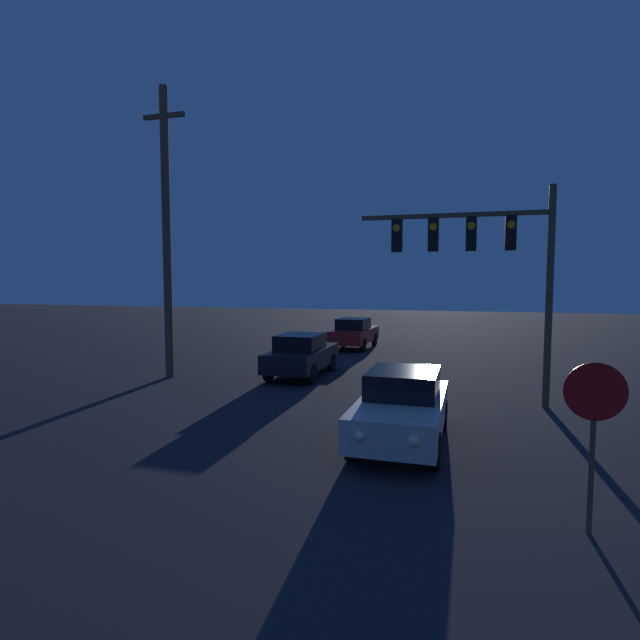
{
  "coord_description": "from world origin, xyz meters",
  "views": [
    {
      "loc": [
        3.49,
        3.01,
        3.32
      ],
      "look_at": [
        0.0,
        15.05,
        2.34
      ],
      "focal_mm": 28.0,
      "sensor_mm": 36.0,
      "label": 1
    }
  ],
  "objects_px": {
    "stop_sign": "(594,414)",
    "car_near": "(402,407)",
    "car_mid": "(302,355)",
    "car_far": "(354,333)",
    "utility_pole": "(167,230)",
    "traffic_signal_mast": "(485,253)"
  },
  "relations": [
    {
      "from": "car_far",
      "to": "stop_sign",
      "type": "xyz_separation_m",
      "value": [
        6.85,
        -17.0,
        0.84
      ]
    },
    {
      "from": "traffic_signal_mast",
      "to": "stop_sign",
      "type": "height_order",
      "value": "traffic_signal_mast"
    },
    {
      "from": "car_far",
      "to": "utility_pole",
      "type": "xyz_separation_m",
      "value": [
        -4.53,
        -9.12,
        4.27
      ]
    },
    {
      "from": "car_mid",
      "to": "car_far",
      "type": "xyz_separation_m",
      "value": [
        0.2,
        7.69,
        0.0
      ]
    },
    {
      "from": "stop_sign",
      "to": "car_far",
      "type": "bearing_deg",
      "value": 111.94
    },
    {
      "from": "car_near",
      "to": "traffic_signal_mast",
      "type": "bearing_deg",
      "value": -111.96
    },
    {
      "from": "car_near",
      "to": "utility_pole",
      "type": "bearing_deg",
      "value": -28.88
    },
    {
      "from": "car_near",
      "to": "utility_pole",
      "type": "xyz_separation_m",
      "value": [
        -8.57,
        4.87,
        4.27
      ]
    },
    {
      "from": "car_mid",
      "to": "stop_sign",
      "type": "bearing_deg",
      "value": -52.43
    },
    {
      "from": "car_near",
      "to": "utility_pole",
      "type": "height_order",
      "value": "utility_pole"
    },
    {
      "from": "car_mid",
      "to": "utility_pole",
      "type": "height_order",
      "value": "utility_pole"
    },
    {
      "from": "traffic_signal_mast",
      "to": "car_far",
      "type": "bearing_deg",
      "value": 119.71
    },
    {
      "from": "car_far",
      "to": "utility_pole",
      "type": "bearing_deg",
      "value": -113.67
    },
    {
      "from": "car_far",
      "to": "utility_pole",
      "type": "height_order",
      "value": "utility_pole"
    },
    {
      "from": "car_mid",
      "to": "car_far",
      "type": "distance_m",
      "value": 7.69
    },
    {
      "from": "traffic_signal_mast",
      "to": "utility_pole",
      "type": "distance_m",
      "value": 10.32
    },
    {
      "from": "car_near",
      "to": "car_mid",
      "type": "height_order",
      "value": "same"
    },
    {
      "from": "car_near",
      "to": "stop_sign",
      "type": "bearing_deg",
      "value": 133.72
    },
    {
      "from": "car_mid",
      "to": "car_far",
      "type": "relative_size",
      "value": 0.99
    },
    {
      "from": "car_mid",
      "to": "traffic_signal_mast",
      "type": "xyz_separation_m",
      "value": [
        5.91,
        -2.31,
        3.3
      ]
    },
    {
      "from": "stop_sign",
      "to": "car_near",
      "type": "bearing_deg",
      "value": 133.0
    },
    {
      "from": "traffic_signal_mast",
      "to": "utility_pole",
      "type": "height_order",
      "value": "utility_pole"
    }
  ]
}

